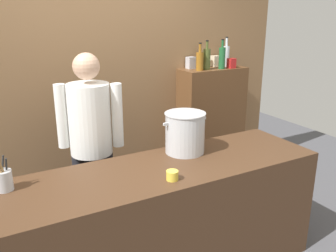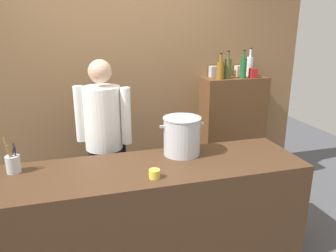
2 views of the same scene
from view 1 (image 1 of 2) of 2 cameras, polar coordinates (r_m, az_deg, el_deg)
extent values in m
cube|color=olive|center=(3.68, -11.78, 10.08)|extent=(4.40, 0.10, 3.00)
cube|color=#472D1C|center=(2.79, -1.25, -15.10)|extent=(2.45, 0.70, 0.90)
cube|color=brown|center=(4.25, 6.77, -0.05)|extent=(0.76, 0.32, 1.36)
cylinder|color=black|center=(3.24, -9.59, -11.05)|extent=(0.14, 0.14, 0.84)
cylinder|color=black|center=(3.26, -13.15, -11.03)|extent=(0.14, 0.14, 0.84)
cylinder|color=white|center=(2.98, -12.20, 1.04)|extent=(0.34, 0.34, 0.58)
cube|color=black|center=(3.22, -11.50, -2.14)|extent=(0.28, 0.15, 0.52)
cylinder|color=white|center=(2.95, -8.00, 1.68)|extent=(0.09, 0.09, 0.52)
cylinder|color=white|center=(3.01, -16.38, 1.47)|extent=(0.09, 0.09, 0.52)
sphere|color=tan|center=(2.89, -12.74, 9.14)|extent=(0.21, 0.21, 0.21)
cylinder|color=#B7BABF|center=(2.82, 2.68, -1.14)|extent=(0.31, 0.31, 0.31)
cylinder|color=#B7BABF|center=(2.77, 2.72, 1.99)|extent=(0.32, 0.32, 0.01)
cube|color=#B7BABF|center=(2.70, -0.38, 0.29)|extent=(0.04, 0.02, 0.02)
cube|color=#B7BABF|center=(2.88, 5.61, 1.28)|extent=(0.04, 0.02, 0.02)
cylinder|color=#B7BABF|center=(2.47, -24.40, -7.81)|extent=(0.10, 0.10, 0.13)
cylinder|color=#262626|center=(2.46, -24.03, -6.59)|extent=(0.02, 0.05, 0.19)
cylinder|color=olive|center=(2.43, -24.40, -6.73)|extent=(0.05, 0.02, 0.20)
cylinder|color=olive|center=(2.42, -24.90, -6.23)|extent=(0.06, 0.04, 0.26)
cylinder|color=#262626|center=(2.47, -24.60, -6.40)|extent=(0.05, 0.01, 0.20)
cylinder|color=yellow|center=(2.40, 0.67, -7.77)|extent=(0.08, 0.08, 0.06)
cylinder|color=#8C5919|center=(3.92, 5.02, 10.09)|extent=(0.08, 0.08, 0.19)
cylinder|color=#8C5919|center=(3.90, 5.07, 12.11)|extent=(0.03, 0.03, 0.09)
cylinder|color=black|center=(3.90, 5.09, 12.84)|extent=(0.03, 0.03, 0.01)
cylinder|color=silver|center=(4.24, 9.11, 10.76)|extent=(0.07, 0.07, 0.23)
cylinder|color=silver|center=(4.22, 9.22, 12.90)|extent=(0.03, 0.03, 0.09)
cylinder|color=black|center=(4.22, 9.25, 13.60)|extent=(0.03, 0.03, 0.01)
cylinder|color=#1E592D|center=(4.06, 8.48, 10.51)|extent=(0.07, 0.07, 0.23)
cylinder|color=#1E592D|center=(4.04, 8.58, 12.66)|extent=(0.03, 0.03, 0.08)
cylinder|color=black|center=(4.04, 8.61, 13.29)|extent=(0.03, 0.03, 0.01)
cylinder|color=#475123|center=(3.99, 6.10, 10.41)|extent=(0.08, 0.08, 0.22)
cylinder|color=#475123|center=(3.97, 6.17, 12.54)|extent=(0.03, 0.03, 0.08)
cylinder|color=black|center=(3.97, 6.19, 13.18)|extent=(0.03, 0.03, 0.01)
cylinder|color=silver|center=(4.14, 5.75, 9.18)|extent=(0.06, 0.06, 0.01)
cylinder|color=silver|center=(4.13, 5.77, 9.71)|extent=(0.01, 0.01, 0.07)
cone|color=silver|center=(4.12, 5.80, 10.72)|extent=(0.08, 0.08, 0.08)
cube|color=#B2B2B7|center=(4.04, 3.59, 9.89)|extent=(0.08, 0.08, 0.13)
cube|color=red|center=(4.13, 9.94, 9.70)|extent=(0.08, 0.08, 0.11)
cube|color=beige|center=(4.22, 7.42, 10.08)|extent=(0.08, 0.08, 0.12)
camera|label=2|loc=(0.61, 80.97, 2.17)|focal=35.33mm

